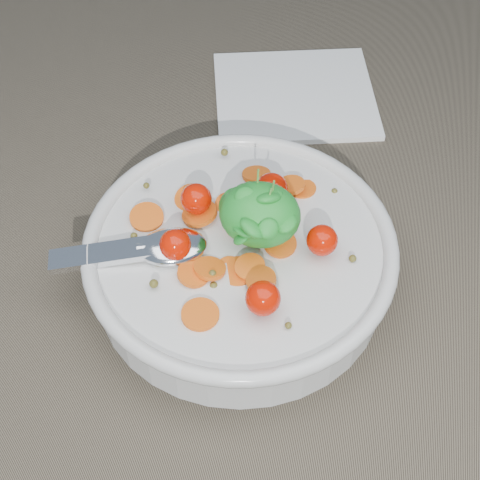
# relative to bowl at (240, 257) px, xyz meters

# --- Properties ---
(ground) EXTENTS (6.00, 6.00, 0.00)m
(ground) POSITION_rel_bowl_xyz_m (0.03, -0.00, -0.03)
(ground) COLOR brown
(ground) RESTS_ON ground
(bowl) EXTENTS (0.26, 0.24, 0.10)m
(bowl) POSITION_rel_bowl_xyz_m (0.00, 0.00, 0.00)
(bowl) COLOR silver
(bowl) RESTS_ON ground
(napkin) EXTENTS (0.18, 0.17, 0.01)m
(napkin) POSITION_rel_bowl_xyz_m (0.01, 0.23, -0.03)
(napkin) COLOR white
(napkin) RESTS_ON ground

